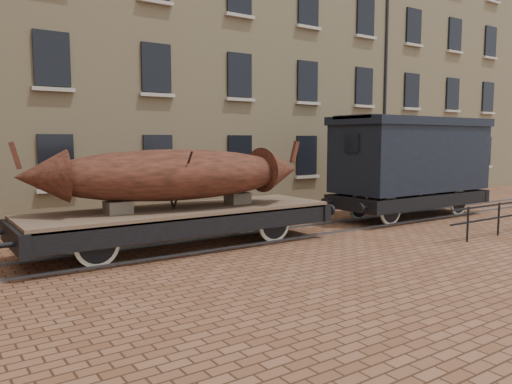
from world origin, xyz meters
TOP-DOWN VIEW (x-y plane):
  - ground at (0.00, 0.00)m, footprint 90.00×90.00m
  - warehouse_cream at (3.00, 9.99)m, footprint 40.00×10.19m
  - rail_track at (0.00, 0.00)m, footprint 30.00×1.52m
  - flatcar_wagon at (-4.01, -0.00)m, footprint 9.17×2.49m
  - iron_boat at (-4.26, 0.00)m, footprint 7.54×2.96m
  - goods_van at (5.32, 0.00)m, footprint 7.13×2.60m

SIDE VIEW (x-z plane):
  - ground at x=0.00m, z-range 0.00..0.00m
  - rail_track at x=0.00m, z-range 0.00..0.06m
  - flatcar_wagon at x=-4.01m, z-range 0.17..1.56m
  - iron_boat at x=-4.26m, z-range 1.09..2.86m
  - goods_van at x=5.32m, z-range 0.47..4.15m
  - warehouse_cream at x=3.00m, z-range 0.00..14.00m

